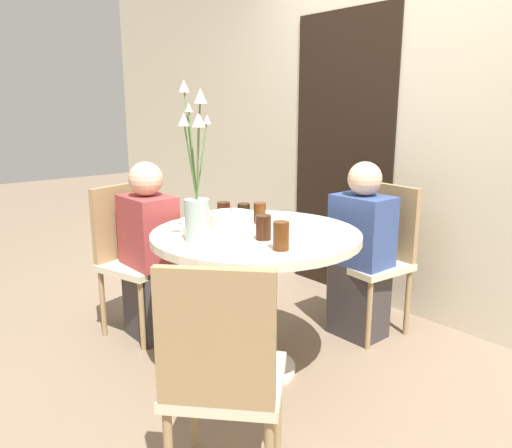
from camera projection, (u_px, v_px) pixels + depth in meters
ground_plane at (256, 370)px, 2.70m from camera, size 16.00×16.00×0.00m
wall_back at (411, 120)px, 3.23m from camera, size 8.00×0.05×2.60m
doorway_panel at (342, 157)px, 3.67m from camera, size 0.90×0.01×2.05m
dining_table at (256, 263)px, 2.56m from camera, size 1.06×1.06×0.77m
chair_right_flank at (379, 250)px, 3.09m from camera, size 0.44×0.44×0.92m
chair_left_flank at (131, 251)px, 3.08m from camera, size 0.49×0.49×0.92m
chair_far_back at (222, 371)px, 1.68m from camera, size 0.57×0.57×0.92m
birthday_cake at (231, 221)px, 2.55m from camera, size 0.23×0.23×0.13m
flower_vase at (197, 192)px, 2.29m from camera, size 0.28×0.22×0.74m
side_plate at (290, 223)px, 2.67m from camera, size 0.20×0.20×0.01m
drink_glass_0 at (244, 213)px, 2.71m from camera, size 0.07×0.07×0.10m
drink_glass_1 at (260, 213)px, 2.69m from camera, size 0.07×0.07×0.11m
drink_glass_2 at (224, 211)px, 2.76m from camera, size 0.07×0.07×0.10m
drink_glass_3 at (263, 227)px, 2.36m from camera, size 0.07×0.07×0.12m
drink_glass_4 at (281, 236)px, 2.18m from camera, size 0.07×0.07×0.13m
person_woman at (361, 257)px, 3.00m from camera, size 0.34×0.24×1.08m
person_boy at (150, 257)px, 2.99m from camera, size 0.34×0.24×1.08m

